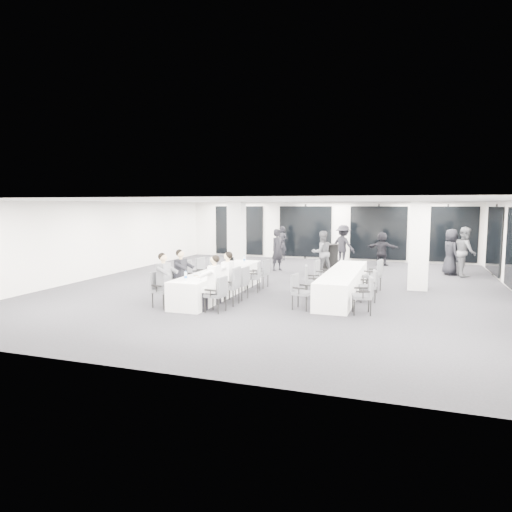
{
  "coord_description": "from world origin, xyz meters",
  "views": [
    {
      "loc": [
        3.92,
        -14.18,
        2.69
      ],
      "look_at": [
        -0.81,
        -0.2,
        1.01
      ],
      "focal_mm": 32.0,
      "sensor_mm": 36.0,
      "label": 1
    }
  ],
  "objects_px": {
    "banquet_table_side": "(343,283)",
    "chair_main_right_fourth": "(255,275)",
    "chair_main_left_near": "(161,287)",
    "chair_side_right_mid": "(370,284)",
    "ice_bucket_near": "(210,269)",
    "ice_bucket_far": "(230,261)",
    "chair_main_left_fourth": "(204,271)",
    "chair_side_left_near": "(299,289)",
    "chair_side_right_near": "(365,293)",
    "standing_guest_b": "(322,250)",
    "standing_guest_g": "(282,241)",
    "banquet_table_main": "(220,282)",
    "standing_guest_c": "(343,242)",
    "cocktail_table": "(329,258)",
    "standing_guest_a": "(278,247)",
    "standing_guest_e": "(451,249)",
    "chair_main_right_far": "(262,272)",
    "chair_side_right_far": "(375,273)",
    "chair_side_left_mid": "(311,280)",
    "chair_main_left_second": "(178,282)",
    "chair_main_right_near": "(218,292)",
    "chair_main_left_far": "(215,269)",
    "chair_main_right_second": "(232,283)",
    "chair_main_right_mid": "(241,281)",
    "standing_guest_f": "(382,246)",
    "standing_guest_h": "(465,248)",
    "chair_main_left_mid": "(193,275)"
  },
  "relations": [
    {
      "from": "chair_main_right_mid",
      "to": "chair_main_right_fourth",
      "type": "height_order",
      "value": "same"
    },
    {
      "from": "standing_guest_f",
      "to": "chair_main_right_second",
      "type": "bearing_deg",
      "value": 82.09
    },
    {
      "from": "chair_side_right_far",
      "to": "standing_guest_a",
      "type": "bearing_deg",
      "value": 61.75
    },
    {
      "from": "chair_side_right_far",
      "to": "cocktail_table",
      "type": "bearing_deg",
      "value": 40.26
    },
    {
      "from": "chair_side_left_near",
      "to": "ice_bucket_far",
      "type": "height_order",
      "value": "ice_bucket_far"
    },
    {
      "from": "chair_main_left_second",
      "to": "chair_main_left_mid",
      "type": "relative_size",
      "value": 0.9
    },
    {
      "from": "standing_guest_a",
      "to": "ice_bucket_near",
      "type": "height_order",
      "value": "standing_guest_a"
    },
    {
      "from": "standing_guest_a",
      "to": "standing_guest_h",
      "type": "relative_size",
      "value": 0.91
    },
    {
      "from": "chair_main_left_near",
      "to": "chair_main_right_fourth",
      "type": "height_order",
      "value": "chair_main_left_near"
    },
    {
      "from": "banquet_table_main",
      "to": "standing_guest_f",
      "type": "distance_m",
      "value": 9.33
    },
    {
      "from": "banquet_table_main",
      "to": "chair_main_right_fourth",
      "type": "height_order",
      "value": "chair_main_right_fourth"
    },
    {
      "from": "standing_guest_c",
      "to": "chair_side_left_mid",
      "type": "bearing_deg",
      "value": 120.73
    },
    {
      "from": "banquet_table_side",
      "to": "standing_guest_a",
      "type": "xyz_separation_m",
      "value": [
        -3.26,
        4.36,
        0.58
      ]
    },
    {
      "from": "chair_main_left_fourth",
      "to": "chair_side_left_near",
      "type": "xyz_separation_m",
      "value": [
        3.51,
        -1.75,
        -0.06
      ]
    },
    {
      "from": "chair_side_right_mid",
      "to": "standing_guest_e",
      "type": "height_order",
      "value": "standing_guest_e"
    },
    {
      "from": "cocktail_table",
      "to": "chair_main_left_fourth",
      "type": "distance_m",
      "value": 5.91
    },
    {
      "from": "chair_side_right_near",
      "to": "ice_bucket_near",
      "type": "bearing_deg",
      "value": 73.46
    },
    {
      "from": "cocktail_table",
      "to": "ice_bucket_far",
      "type": "distance_m",
      "value": 5.24
    },
    {
      "from": "chair_main_right_second",
      "to": "standing_guest_a",
      "type": "height_order",
      "value": "standing_guest_a"
    },
    {
      "from": "chair_main_right_fourth",
      "to": "standing_guest_g",
      "type": "xyz_separation_m",
      "value": [
        -1.37,
        8.08,
        0.4
      ]
    },
    {
      "from": "banquet_table_side",
      "to": "standing_guest_h",
      "type": "distance_m",
      "value": 6.44
    },
    {
      "from": "banquet_table_main",
      "to": "standing_guest_c",
      "type": "height_order",
      "value": "standing_guest_c"
    },
    {
      "from": "chair_main_left_mid",
      "to": "standing_guest_g",
      "type": "xyz_separation_m",
      "value": [
        0.29,
        9.0,
        0.35
      ]
    },
    {
      "from": "chair_main_left_near",
      "to": "chair_main_right_far",
      "type": "distance_m",
      "value": 3.91
    },
    {
      "from": "ice_bucket_near",
      "to": "ice_bucket_far",
      "type": "distance_m",
      "value": 1.79
    },
    {
      "from": "banquet_table_side",
      "to": "standing_guest_c",
      "type": "distance_m",
      "value": 7.02
    },
    {
      "from": "banquet_table_main",
      "to": "chair_main_left_fourth",
      "type": "relative_size",
      "value": 4.99
    },
    {
      "from": "standing_guest_a",
      "to": "standing_guest_e",
      "type": "distance_m",
      "value": 6.64
    },
    {
      "from": "standing_guest_b",
      "to": "chair_side_right_far",
      "type": "bearing_deg",
      "value": 93.32
    },
    {
      "from": "standing_guest_a",
      "to": "standing_guest_e",
      "type": "bearing_deg",
      "value": -49.91
    },
    {
      "from": "chair_side_right_mid",
      "to": "chair_main_left_second",
      "type": "bearing_deg",
      "value": 92.88
    },
    {
      "from": "chair_main_left_near",
      "to": "chair_side_right_mid",
      "type": "relative_size",
      "value": 1.06
    },
    {
      "from": "banquet_table_side",
      "to": "chair_main_left_near",
      "type": "xyz_separation_m",
      "value": [
        -4.33,
        -3.02,
        0.16
      ]
    },
    {
      "from": "chair_main_left_far",
      "to": "chair_main_left_near",
      "type": "bearing_deg",
      "value": 3.52
    },
    {
      "from": "standing_guest_h",
      "to": "chair_main_right_mid",
      "type": "bearing_deg",
      "value": 127.11
    },
    {
      "from": "chair_main_left_near",
      "to": "banquet_table_side",
      "type": "bearing_deg",
      "value": 138.7
    },
    {
      "from": "chair_main_left_fourth",
      "to": "ice_bucket_near",
      "type": "distance_m",
      "value": 1.69
    },
    {
      "from": "banquet_table_main",
      "to": "chair_main_right_near",
      "type": "bearing_deg",
      "value": -68.33
    },
    {
      "from": "cocktail_table",
      "to": "chair_main_right_fourth",
      "type": "distance_m",
      "value": 5.12
    },
    {
      "from": "chair_main_left_fourth",
      "to": "standing_guest_c",
      "type": "distance_m",
      "value": 8.02
    },
    {
      "from": "chair_main_left_second",
      "to": "banquet_table_side",
      "type": "bearing_deg",
      "value": 103.37
    },
    {
      "from": "banquet_table_side",
      "to": "chair_main_right_fourth",
      "type": "height_order",
      "value": "chair_main_right_fourth"
    },
    {
      "from": "chair_side_left_near",
      "to": "standing_guest_e",
      "type": "height_order",
      "value": "standing_guest_e"
    },
    {
      "from": "chair_main_left_near",
      "to": "chair_main_left_far",
      "type": "bearing_deg",
      "value": -166.14
    },
    {
      "from": "chair_main_left_near",
      "to": "chair_side_right_far",
      "type": "xyz_separation_m",
      "value": [
        5.17,
        4.01,
        0.04
      ]
    },
    {
      "from": "chair_main_right_mid",
      "to": "chair_side_right_far",
      "type": "relative_size",
      "value": 0.93
    },
    {
      "from": "standing_guest_g",
      "to": "ice_bucket_near",
      "type": "distance_m",
      "value": 9.62
    },
    {
      "from": "chair_side_right_near",
      "to": "standing_guest_b",
      "type": "height_order",
      "value": "standing_guest_b"
    },
    {
      "from": "chair_main_left_fourth",
      "to": "chair_side_right_mid",
      "type": "height_order",
      "value": "chair_main_left_fourth"
    },
    {
      "from": "chair_main_left_second",
      "to": "chair_main_right_mid",
      "type": "relative_size",
      "value": 0.98
    }
  ]
}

